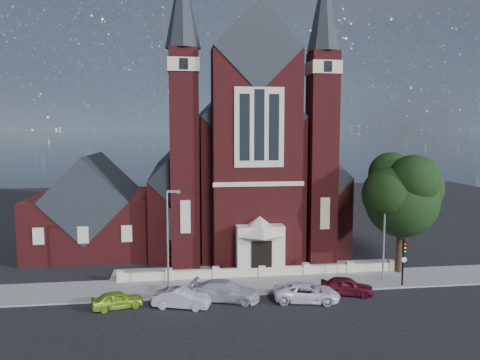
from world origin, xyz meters
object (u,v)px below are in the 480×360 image
at_px(traffic_signal, 404,256).
at_px(car_silver_b, 226,291).
at_px(parish_hall, 94,213).
at_px(street_tree, 405,197).
at_px(car_lime_van, 117,300).
at_px(street_lamp_right, 385,228).
at_px(car_white_suv, 307,292).
at_px(street_lamp_left, 169,234).
at_px(church, 237,168).
at_px(car_dark_red, 347,286).
at_px(car_silver_a, 182,298).

height_order(traffic_signal, car_silver_b, traffic_signal).
distance_m(parish_hall, car_silver_b, 21.05).
xyz_separation_m(street_tree, car_lime_van, (-24.17, -4.92, -6.34)).
height_order(street_lamp_right, car_lime_van, street_lamp_right).
bearing_deg(parish_hall, car_white_suv, -44.08).
height_order(street_tree, street_lamp_left, street_tree).
xyz_separation_m(church, street_lamp_left, (-7.91, -18.94, -3.59)).
xyz_separation_m(street_tree, car_white_suv, (-10.29, -5.43, -6.27)).
distance_m(street_tree, car_dark_red, 10.26).
bearing_deg(car_lime_van, parish_hall, 0.44).
distance_m(car_white_suv, car_dark_red, 3.63).
bearing_deg(car_dark_red, traffic_signal, -58.93).
height_order(street_tree, traffic_signal, street_tree).
relative_size(street_lamp_left, car_dark_red, 2.00).
bearing_deg(parish_hall, car_silver_b, -53.67).
height_order(street_lamp_left, car_lime_van, street_lamp_left).
xyz_separation_m(street_lamp_left, car_silver_a, (0.92, -3.71, -3.92)).
relative_size(parish_hall, traffic_signal, 3.05).
bearing_deg(car_dark_red, car_white_suv, 124.57).
bearing_deg(car_silver_b, street_lamp_right, -60.96).
bearing_deg(car_lime_van, street_lamp_left, -62.67).
bearing_deg(street_lamp_left, car_silver_b, -33.05).
distance_m(church, street_lamp_right, 21.76).
distance_m(street_tree, car_silver_b, 17.99).
xyz_separation_m(church, traffic_signal, (11.00, -20.52, -5.60)).
bearing_deg(parish_hall, street_tree, -23.26).
bearing_deg(car_dark_red, car_lime_van, 110.21).
bearing_deg(street_tree, street_lamp_left, -175.24).
distance_m(church, car_lime_van, 26.12).
height_order(traffic_signal, car_silver_a, traffic_signal).
bearing_deg(street_tree, car_dark_red, -146.91).
bearing_deg(street_tree, street_lamp_right, -145.74).
relative_size(traffic_signal, car_silver_a, 0.97).
relative_size(car_lime_van, car_white_suv, 0.74).
xyz_separation_m(street_tree, street_lamp_left, (-20.51, -1.71, -2.36)).
xyz_separation_m(parish_hall, car_white_suv, (18.30, -17.73, -3.33)).
bearing_deg(car_lime_van, street_tree, -92.47).
bearing_deg(car_lime_van, street_lamp_right, -95.54).
bearing_deg(church, car_dark_red, -75.04).
relative_size(parish_hall, street_lamp_left, 1.51).
distance_m(parish_hall, car_lime_van, 18.10).
relative_size(street_lamp_right, car_white_suv, 1.64).
relative_size(church, car_silver_b, 6.78).
bearing_deg(car_white_suv, street_tree, -50.94).
height_order(street_tree, street_lamp_right, street_tree).
height_order(parish_hall, car_dark_red, parish_hall).
relative_size(traffic_signal, car_dark_red, 0.99).
distance_m(car_silver_b, car_dark_red, 9.47).
height_order(car_silver_a, car_dark_red, car_dark_red).
bearing_deg(street_tree, traffic_signal, -115.95).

